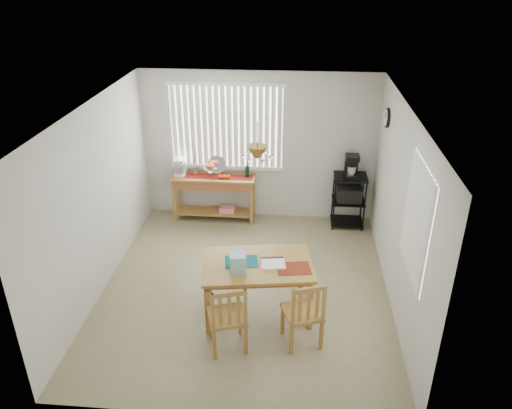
# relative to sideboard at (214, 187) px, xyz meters

# --- Properties ---
(ground) EXTENTS (4.00, 4.50, 0.01)m
(ground) POSITION_rel_sideboard_xyz_m (0.76, -2.03, -0.62)
(ground) COLOR gray
(room_shell) EXTENTS (4.20, 4.70, 2.70)m
(room_shell) POSITION_rel_sideboard_xyz_m (0.77, -2.01, 1.08)
(room_shell) COLOR beige
(room_shell) RESTS_ON ground
(sideboard) EXTENTS (1.45, 0.41, 0.81)m
(sideboard) POSITION_rel_sideboard_xyz_m (0.00, 0.00, 0.00)
(sideboard) COLOR #A67A38
(sideboard) RESTS_ON ground
(sideboard_items) EXTENTS (1.37, 0.34, 0.62)m
(sideboard_items) POSITION_rel_sideboard_xyz_m (-0.24, 0.01, 0.33)
(sideboard_items) COLOR maroon
(sideboard_items) RESTS_ON sideboard
(wire_cart) EXTENTS (0.55, 0.44, 0.93)m
(wire_cart) POSITION_rel_sideboard_xyz_m (2.33, -0.04, -0.05)
(wire_cart) COLOR black
(wire_cart) RESTS_ON ground
(cart_items) EXTENTS (0.22, 0.26, 0.38)m
(cart_items) POSITION_rel_sideboard_xyz_m (2.33, -0.03, 0.50)
(cart_items) COLOR black
(cart_items) RESTS_ON wire_cart
(dining_table) EXTENTS (1.51, 1.10, 0.74)m
(dining_table) POSITION_rel_sideboard_xyz_m (0.97, -2.53, 0.05)
(dining_table) COLOR #A67A38
(dining_table) RESTS_ON ground
(table_items) EXTENTS (1.13, 0.50, 0.24)m
(table_items) POSITION_rel_sideboard_xyz_m (0.85, -2.67, 0.22)
(table_items) COLOR #126368
(table_items) RESTS_ON dining_table
(chair_left) EXTENTS (0.54, 0.54, 0.94)m
(chair_left) POSITION_rel_sideboard_xyz_m (0.69, -3.27, -0.15)
(chair_left) COLOR #A67A38
(chair_left) RESTS_ON ground
(chair_right) EXTENTS (0.55, 0.55, 0.93)m
(chair_right) POSITION_rel_sideboard_xyz_m (1.57, -3.11, -0.15)
(chair_right) COLOR #A67A38
(chair_right) RESTS_ON ground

